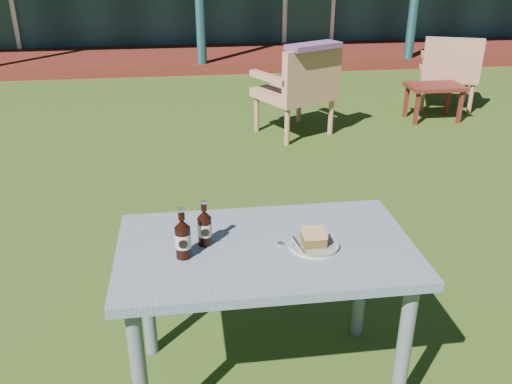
{
  "coord_description": "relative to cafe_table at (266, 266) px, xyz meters",
  "views": [
    {
      "loc": [
        -0.29,
        -3.47,
        1.84
      ],
      "look_at": [
        0.0,
        -1.3,
        0.82
      ],
      "focal_mm": 38.0,
      "sensor_mm": 36.0,
      "label": 1
    }
  ],
  "objects": [
    {
      "name": "cola_bottle_near",
      "position": [
        -0.24,
        0.04,
        0.18
      ],
      "size": [
        0.06,
        0.06,
        0.19
      ],
      "color": "black",
      "rests_on": "cafe_table"
    },
    {
      "name": "plate",
      "position": [
        0.19,
        -0.03,
        0.11
      ],
      "size": [
        0.2,
        0.2,
        0.01
      ],
      "color": "silver",
      "rests_on": "cafe_table"
    },
    {
      "name": "cola_bottle_far",
      "position": [
        -0.33,
        -0.04,
        0.19
      ],
      "size": [
        0.06,
        0.06,
        0.21
      ],
      "color": "black",
      "rests_on": "cafe_table"
    },
    {
      "name": "side_table",
      "position": [
        2.46,
        3.72,
        -0.28
      ],
      "size": [
        0.6,
        0.4,
        0.4
      ],
      "color": "#571C15",
      "rests_on": "ground"
    },
    {
      "name": "cafe_table",
      "position": [
        0.0,
        0.0,
        0.0
      ],
      "size": [
        1.2,
        0.7,
        0.72
      ],
      "color": "slate",
      "rests_on": "ground"
    },
    {
      "name": "bottle_cap",
      "position": [
        0.06,
        -0.0,
        0.11
      ],
      "size": [
        0.03,
        0.03,
        0.01
      ],
      "primitive_type": "cylinder",
      "color": "silver",
      "rests_on": "cafe_table"
    },
    {
      "name": "ground",
      "position": [
        0.0,
        1.6,
        -0.62
      ],
      "size": [
        80.0,
        80.0,
        0.0
      ],
      "primitive_type": "plane",
      "color": "#334916"
    },
    {
      "name": "floral_throw",
      "position": [
        0.94,
        3.24,
        0.32
      ],
      "size": [
        0.59,
        0.44,
        0.05
      ],
      "primitive_type": "cube",
      "rotation": [
        0.0,
        0.0,
        3.61
      ],
      "color": "#6C3B63",
      "rests_on": "armchair_left"
    },
    {
      "name": "armchair_left",
      "position": [
        0.86,
        3.4,
        -0.11
      ],
      "size": [
        0.89,
        0.87,
        0.91
      ],
      "color": "#AA7155",
      "rests_on": "ground"
    },
    {
      "name": "fork",
      "position": [
        0.13,
        -0.04,
        0.12
      ],
      "size": [
        0.03,
        0.14,
        0.0
      ],
      "primitive_type": "cube",
      "rotation": [
        0.0,
        0.0,
        0.14
      ],
      "color": "silver",
      "rests_on": "plate"
    },
    {
      "name": "armchair_right",
      "position": [
        2.8,
        4.13,
        -0.14
      ],
      "size": [
        0.81,
        0.78,
        0.86
      ],
      "color": "#AA7155",
      "rests_on": "ground"
    },
    {
      "name": "cake_slice",
      "position": [
        0.19,
        -0.04,
        0.15
      ],
      "size": [
        0.09,
        0.09,
        0.06
      ],
      "color": "#4F3D19",
      "rests_on": "plate"
    }
  ]
}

